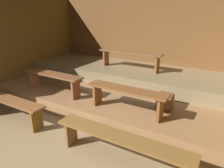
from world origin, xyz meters
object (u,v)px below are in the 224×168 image
object	(u,v)px
bench_lower_right	(126,94)
bench_middle_center	(130,55)
bench_floor_right	(120,141)
wooden_crate_lower	(165,101)
bench_lower_left	(53,78)
bench_floor_left	(5,101)

from	to	relation	value
bench_lower_right	bench_middle_center	xyz separation A→B (m)	(-0.80, 1.75, 0.32)
bench_floor_right	wooden_crate_lower	bearing A→B (deg)	83.55
bench_floor_right	bench_lower_left	world-z (taller)	bench_lower_left
bench_lower_left	wooden_crate_lower	distance (m)	2.51
bench_lower_right	bench_lower_left	bearing A→B (deg)	180.00
bench_floor_left	bench_middle_center	xyz separation A→B (m)	(1.48, 2.72, 0.62)
bench_floor_right	bench_floor_left	bearing A→B (deg)	180.00
bench_lower_right	wooden_crate_lower	xyz separation A→B (m)	(0.58, 0.53, -0.22)
bench_lower_left	wooden_crate_lower	size ratio (longest dim) A/B	5.47
bench_floor_left	bench_lower_left	world-z (taller)	bench_lower_left
bench_floor_left	bench_middle_center	world-z (taller)	bench_middle_center
bench_floor_right	bench_lower_right	size ratio (longest dim) A/B	1.35
bench_floor_right	wooden_crate_lower	xyz separation A→B (m)	(0.17, 1.50, 0.08)
bench_lower_right	wooden_crate_lower	distance (m)	0.82
bench_floor_right	wooden_crate_lower	distance (m)	1.51
bench_middle_center	wooden_crate_lower	distance (m)	1.91
wooden_crate_lower	bench_floor_right	bearing A→B (deg)	-96.45
bench_floor_left	bench_floor_right	world-z (taller)	same
bench_middle_center	wooden_crate_lower	bearing A→B (deg)	-41.65
bench_middle_center	bench_lower_right	bearing A→B (deg)	-65.60
bench_floor_right	bench_lower_left	bearing A→B (deg)	156.93
bench_floor_right	bench_lower_left	xyz separation A→B (m)	(-2.27, 0.97, 0.30)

